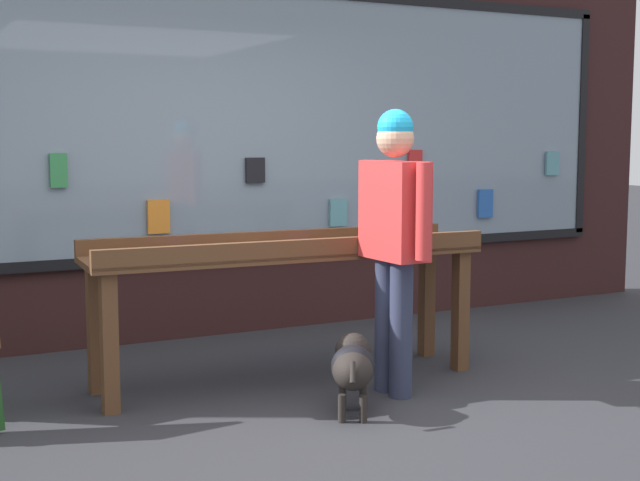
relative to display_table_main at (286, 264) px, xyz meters
name	(u,v)px	position (x,y,z in m)	size (l,w,h in m)	color
ground_plane	(348,416)	(0.00, -0.82, -0.76)	(40.00, 40.00, 0.00)	#2D2D33
shopfront_facade	(205,133)	(0.02, 1.57, 0.84)	(8.98, 0.29, 3.20)	#331919
display_table_main	(286,264)	(0.00, 0.00, 0.00)	(2.58, 0.73, 0.95)	brown
person_browsing	(394,228)	(0.46, -0.55, 0.26)	(0.24, 0.68, 1.74)	#2D334C
small_dog	(353,365)	(0.05, -0.79, -0.48)	(0.41, 0.54, 0.43)	black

